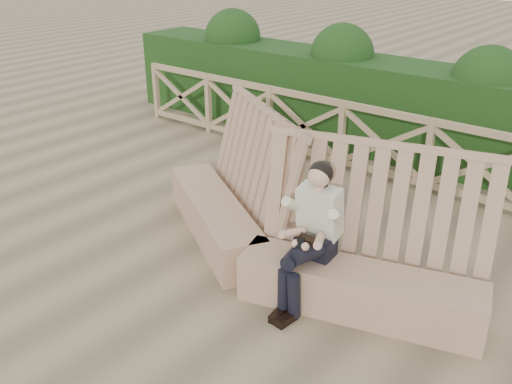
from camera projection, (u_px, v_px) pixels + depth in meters
The scene contains 5 objects.
ground at pixel (227, 276), 6.26m from camera, with size 60.00×60.00×0.00m, color brown.
bench at pixel (284, 235), 6.27m from camera, with size 4.51×1.88×1.62m.
woman at pixel (312, 230), 5.54m from camera, with size 0.44×0.90×1.48m.
guardrail at pixel (382, 144), 8.49m from camera, with size 10.10×0.09×1.10m.
hedge at pixel (419, 114), 9.26m from camera, with size 12.00×1.20×1.50m, color black.
Camera 1 is at (3.59, -3.91, 3.45)m, focal length 40.00 mm.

